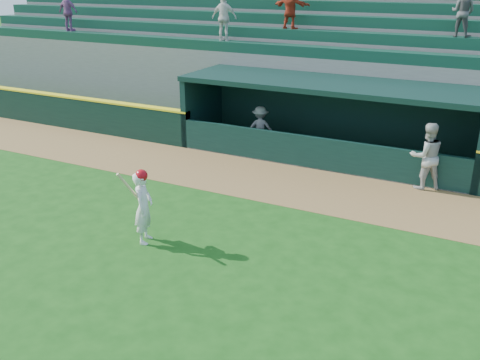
# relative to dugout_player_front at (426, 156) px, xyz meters

# --- Properties ---
(ground) EXTENTS (120.00, 120.00, 0.00)m
(ground) POSITION_rel_dugout_player_front_xyz_m (-3.29, -6.35, -0.94)
(ground) COLOR #164611
(ground) RESTS_ON ground
(warning_track) EXTENTS (40.00, 3.00, 0.01)m
(warning_track) POSITION_rel_dugout_player_front_xyz_m (-3.29, -1.45, -0.93)
(warning_track) COLOR brown
(warning_track) RESTS_ON ground
(field_wall_left) EXTENTS (15.50, 0.30, 1.20)m
(field_wall_left) POSITION_rel_dugout_player_front_xyz_m (-15.54, 0.20, -0.34)
(field_wall_left) COLOR black
(field_wall_left) RESTS_ON ground
(wall_stripe_left) EXTENTS (15.50, 0.32, 0.06)m
(wall_stripe_left) POSITION_rel_dugout_player_front_xyz_m (-15.54, 0.20, 0.29)
(wall_stripe_left) COLOR yellow
(wall_stripe_left) RESTS_ON field_wall_left
(dugout_player_front) EXTENTS (1.14, 1.07, 1.87)m
(dugout_player_front) POSITION_rel_dugout_player_front_xyz_m (0.00, 0.00, 0.00)
(dugout_player_front) COLOR #ACABA6
(dugout_player_front) RESTS_ON ground
(dugout_player_inside) EXTENTS (1.08, 0.85, 1.46)m
(dugout_player_inside) POSITION_rel_dugout_player_front_xyz_m (-5.56, 1.18, -0.21)
(dugout_player_inside) COLOR #969691
(dugout_player_inside) RESTS_ON ground
(dugout) EXTENTS (9.40, 2.80, 2.46)m
(dugout) POSITION_rel_dugout_player_front_xyz_m (-3.29, 1.65, 0.42)
(dugout) COLOR slate
(dugout) RESTS_ON ground
(stands) EXTENTS (34.50, 6.25, 7.44)m
(stands) POSITION_rel_dugout_player_front_xyz_m (-3.26, 6.21, 1.46)
(stands) COLOR slate
(stands) RESTS_ON ground
(batter_at_plate) EXTENTS (0.61, 0.80, 1.72)m
(batter_at_plate) POSITION_rel_dugout_player_front_xyz_m (-4.97, -6.09, -0.08)
(batter_at_plate) COLOR silver
(batter_at_plate) RESTS_ON ground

